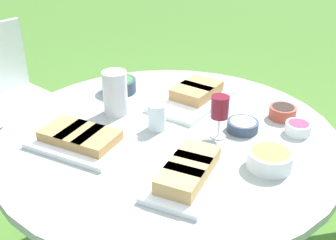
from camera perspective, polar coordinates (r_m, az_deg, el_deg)
dining_table at (r=1.74m, az=0.00°, el=-4.79°), size 1.36×1.36×0.70m
chair_near_left at (r=2.66m, az=-21.14°, el=3.84°), size 0.55×0.54×0.89m
water_pitcher at (r=1.81m, az=-7.17°, el=3.69°), size 0.11×0.10×0.19m
wine_glass at (r=1.61m, az=7.03°, el=1.55°), size 0.07×0.07×0.18m
platter_bread_main at (r=1.63m, az=-11.80°, el=-2.45°), size 0.28×0.38×0.06m
platter_charcuterie at (r=1.40m, az=2.78°, el=-7.10°), size 0.36×0.22×0.07m
platter_sandwich_side at (r=1.94m, az=3.56°, el=3.38°), size 0.44×0.32×0.07m
bowl_fries at (r=1.51m, az=13.64°, el=-5.04°), size 0.16×0.16×0.06m
bowl_salad at (r=2.04m, az=-6.64°, el=4.77°), size 0.16×0.16×0.06m
bowl_olives at (r=1.85m, az=15.26°, el=1.11°), size 0.11×0.11×0.05m
bowl_dip_red at (r=1.75m, az=17.21°, el=-0.98°), size 0.10×0.10×0.05m
bowl_dip_cream at (r=1.72m, az=10.08°, el=-0.71°), size 0.13×0.13×0.04m
cup_water_near at (r=1.69m, az=-1.52°, el=0.45°), size 0.07×0.07×0.11m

